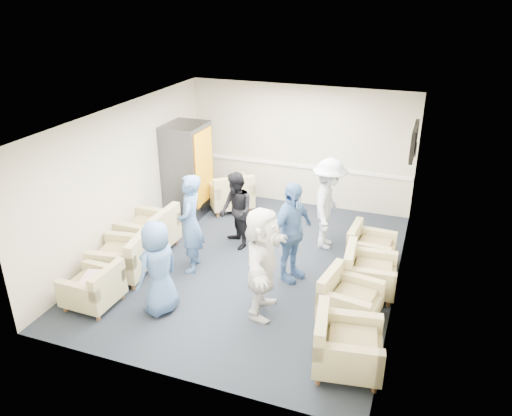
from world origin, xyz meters
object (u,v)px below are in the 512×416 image
(armchair_right_far, at_px, (368,249))
(person_mid_left, at_px, (191,224))
(armchair_left_mid, at_px, (124,259))
(armchair_right_near, at_px, (343,347))
(person_back_right, at_px, (328,204))
(person_front_right, at_px, (262,262))
(person_front_left, at_px, (158,268))
(armchair_left_far, at_px, (151,232))
(armchair_corner, at_px, (230,194))
(armchair_right_midfar, at_px, (366,274))
(armchair_right_midnear, at_px, (347,300))
(person_back_left, at_px, (236,211))
(person_mid_right, at_px, (291,232))
(vending_machine, at_px, (188,170))
(armchair_left_near, at_px, (95,289))

(armchair_right_far, bearing_deg, person_mid_left, 116.38)
(armchair_right_far, bearing_deg, armchair_left_mid, 119.25)
(armchair_right_near, distance_m, person_back_right, 3.41)
(person_front_right, bearing_deg, person_front_left, 101.62)
(armchair_left_far, bearing_deg, armchair_corner, 164.60)
(armchair_right_midfar, distance_m, person_back_right, 1.71)
(armchair_right_midnear, relative_size, person_front_left, 0.61)
(armchair_right_midnear, xyz_separation_m, person_back_right, (-0.79, 2.15, 0.56))
(person_front_left, distance_m, person_back_right, 3.50)
(person_front_right, bearing_deg, armchair_left_mid, 79.41)
(person_back_right, xyz_separation_m, person_front_right, (-0.46, -2.41, -0.01))
(person_back_left, bearing_deg, person_mid_left, -65.22)
(person_mid_right, bearing_deg, armchair_right_midfar, -65.29)
(person_back_right, bearing_deg, armchair_right_far, -119.00)
(armchair_right_midnear, height_order, person_front_left, person_front_left)
(vending_machine, bearing_deg, armchair_corner, 30.83)
(armchair_left_mid, distance_m, armchair_right_far, 4.28)
(armchair_left_far, distance_m, person_back_left, 1.65)
(armchair_left_near, xyz_separation_m, person_mid_right, (2.61, 1.81, 0.57))
(person_front_left, xyz_separation_m, person_mid_left, (-0.11, 1.29, 0.13))
(armchair_right_midfar, height_order, armchair_corner, armchair_corner)
(armchair_right_near, xyz_separation_m, person_back_right, (-0.95, 3.23, 0.54))
(person_back_left, bearing_deg, person_front_left, -50.85)
(person_back_right, bearing_deg, armchair_right_midnear, -163.36)
(armchair_left_mid, height_order, vending_machine, vending_machine)
(armchair_right_midfar, distance_m, person_back_left, 2.70)
(person_front_left, relative_size, person_back_right, 0.85)
(armchair_right_near, relative_size, person_mid_left, 0.56)
(armchair_right_midfar, distance_m, person_front_left, 3.32)
(person_front_left, bearing_deg, armchair_right_far, 149.85)
(armchair_left_near, bearing_deg, armchair_right_far, 127.53)
(armchair_right_far, xyz_separation_m, person_front_right, (-1.30, -2.01, 0.57))
(armchair_corner, distance_m, person_back_right, 2.64)
(vending_machine, bearing_deg, armchair_right_near, -42.20)
(person_back_right, bearing_deg, armchair_left_near, 133.52)
(armchair_corner, relative_size, person_mid_right, 0.74)
(armchair_right_midnear, relative_size, armchair_corner, 0.71)
(armchair_right_midnear, bearing_deg, vending_machine, 65.67)
(armchair_right_near, bearing_deg, armchair_right_far, -6.90)
(armchair_right_midnear, bearing_deg, armchair_left_near, 114.63)
(armchair_right_far, relative_size, person_front_right, 0.46)
(person_front_left, bearing_deg, person_back_right, 164.22)
(person_front_left, height_order, person_front_right, person_front_right)
(person_back_right, relative_size, person_front_right, 1.01)
(armchair_right_near, relative_size, person_mid_right, 0.56)
(armchair_corner, relative_size, person_mid_left, 0.73)
(armchair_corner, bearing_deg, armchair_left_near, 44.50)
(armchair_left_near, height_order, armchair_corner, armchair_corner)
(person_mid_left, bearing_deg, armchair_right_near, 46.24)
(vending_machine, bearing_deg, armchair_right_midnear, -33.80)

